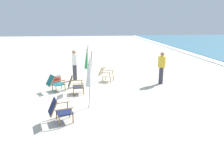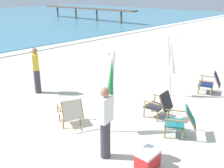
% 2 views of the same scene
% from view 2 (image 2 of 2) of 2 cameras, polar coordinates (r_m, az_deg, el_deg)
% --- Properties ---
extents(ground_plane, '(80.00, 80.00, 0.00)m').
position_cam_2_polar(ground_plane, '(8.02, 8.44, -6.13)').
color(ground_plane, beige).
extents(beach_chair_back_right, '(0.82, 0.89, 0.80)m').
position_cam_2_polar(beach_chair_back_right, '(7.08, -8.96, -5.97)').
color(beach_chair_back_right, beige).
rests_on(beach_chair_back_right, ground).
extents(beach_chair_front_right, '(0.77, 0.87, 0.80)m').
position_cam_2_polar(beach_chair_front_right, '(9.83, 20.74, 0.37)').
color(beach_chair_front_right, '#19234C').
rests_on(beach_chair_front_right, ground).
extents(beach_chair_mid_center, '(0.63, 0.74, 0.81)m').
position_cam_2_polar(beach_chair_mid_center, '(7.56, 10.39, -4.32)').
color(beach_chair_mid_center, '#28282D').
rests_on(beach_chair_mid_center, ground).
extents(beach_chair_front_left, '(0.87, 0.94, 0.78)m').
position_cam_2_polar(beach_chair_front_left, '(6.80, 14.94, -7.62)').
color(beach_chair_front_left, '#196066').
rests_on(beach_chair_front_left, ground).
extents(umbrella_furled_white, '(0.41, 0.40, 2.12)m').
position_cam_2_polar(umbrella_furled_white, '(8.93, 12.82, 5.74)').
color(umbrella_furled_white, '#B7B2A8').
rests_on(umbrella_furled_white, ground).
extents(umbrella_furled_green, '(0.47, 0.34, 2.10)m').
position_cam_2_polar(umbrella_furled_green, '(6.43, -0.23, 0.75)').
color(umbrella_furled_green, '#B7B2A8').
rests_on(umbrella_furled_green, ground).
extents(person_near_chairs, '(0.36, 0.24, 1.63)m').
position_cam_2_polar(person_near_chairs, '(5.58, -1.50, -8.39)').
color(person_near_chairs, '#383842').
rests_on(person_near_chairs, ground).
extents(person_by_waterline, '(0.34, 0.39, 1.63)m').
position_cam_2_polar(person_by_waterline, '(9.53, -16.16, 2.91)').
color(person_by_waterline, '#383842').
rests_on(person_by_waterline, ground).
extents(cooler_box, '(0.49, 0.35, 0.40)m').
position_cam_2_polar(cooler_box, '(5.62, 7.77, -15.98)').
color(cooler_box, red).
rests_on(cooler_box, ground).
extents(pier_distant, '(0.90, 14.94, 1.53)m').
position_cam_2_polar(pier_distant, '(32.99, -5.74, 15.96)').
color(pier_distant, brown).
rests_on(pier_distant, ground).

